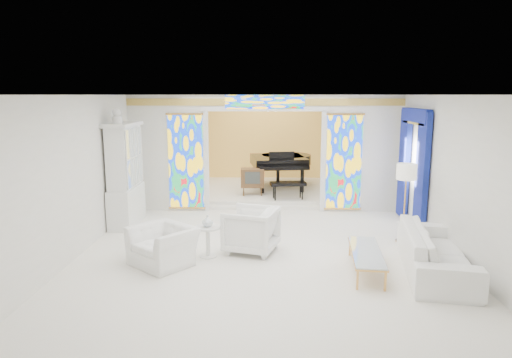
{
  "coord_description": "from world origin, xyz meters",
  "views": [
    {
      "loc": [
        0.05,
        -9.7,
        3.0
      ],
      "look_at": [
        -0.18,
        0.2,
        1.17
      ],
      "focal_mm": 32.0,
      "sensor_mm": 36.0,
      "label": 1
    }
  ],
  "objects_px": {
    "sofa": "(436,251)",
    "armchair_right": "(251,230)",
    "coffee_table": "(366,253)",
    "grand_piano": "(282,161)",
    "tv_console": "(252,178)",
    "china_cabinet": "(125,175)",
    "armchair_left": "(163,246)"
  },
  "relations": [
    {
      "from": "sofa",
      "to": "armchair_right",
      "type": "bearing_deg",
      "value": 83.14
    },
    {
      "from": "sofa",
      "to": "coffee_table",
      "type": "xyz_separation_m",
      "value": [
        -1.19,
        -0.03,
        -0.04
      ]
    },
    {
      "from": "armchair_right",
      "to": "grand_piano",
      "type": "relative_size",
      "value": 0.3
    },
    {
      "from": "armchair_right",
      "to": "grand_piano",
      "type": "xyz_separation_m",
      "value": [
        0.78,
        5.47,
        0.55
      ]
    },
    {
      "from": "tv_console",
      "to": "coffee_table",
      "type": "bearing_deg",
      "value": -70.64
    },
    {
      "from": "sofa",
      "to": "grand_piano",
      "type": "xyz_separation_m",
      "value": [
        -2.42,
        6.43,
        0.6
      ]
    },
    {
      "from": "china_cabinet",
      "to": "sofa",
      "type": "distance_m",
      "value": 6.82
    },
    {
      "from": "china_cabinet",
      "to": "sofa",
      "type": "xyz_separation_m",
      "value": [
        6.17,
        -2.79,
        -0.79
      ]
    },
    {
      "from": "china_cabinet",
      "to": "sofa",
      "type": "bearing_deg",
      "value": -24.36
    },
    {
      "from": "sofa",
      "to": "tv_console",
      "type": "relative_size",
      "value": 3.38
    },
    {
      "from": "coffee_table",
      "to": "grand_piano",
      "type": "height_order",
      "value": "grand_piano"
    },
    {
      "from": "china_cabinet",
      "to": "coffee_table",
      "type": "distance_m",
      "value": 5.78
    },
    {
      "from": "armchair_left",
      "to": "coffee_table",
      "type": "bearing_deg",
      "value": 35.78
    },
    {
      "from": "coffee_table",
      "to": "armchair_left",
      "type": "bearing_deg",
      "value": 175.63
    },
    {
      "from": "china_cabinet",
      "to": "tv_console",
      "type": "height_order",
      "value": "china_cabinet"
    },
    {
      "from": "china_cabinet",
      "to": "tv_console",
      "type": "distance_m",
      "value": 3.81
    },
    {
      "from": "sofa",
      "to": "coffee_table",
      "type": "height_order",
      "value": "sofa"
    },
    {
      "from": "grand_piano",
      "to": "tv_console",
      "type": "distance_m",
      "value": 1.5
    },
    {
      "from": "tv_console",
      "to": "armchair_right",
      "type": "bearing_deg",
      "value": -91.03
    },
    {
      "from": "china_cabinet",
      "to": "armchair_left",
      "type": "distance_m",
      "value": 3.03
    },
    {
      "from": "armchair_right",
      "to": "sofa",
      "type": "bearing_deg",
      "value": 90.06
    },
    {
      "from": "coffee_table",
      "to": "armchair_right",
      "type": "bearing_deg",
      "value": 153.83
    },
    {
      "from": "armchair_left",
      "to": "tv_console",
      "type": "height_order",
      "value": "tv_console"
    },
    {
      "from": "grand_piano",
      "to": "china_cabinet",
      "type": "bearing_deg",
      "value": -144.24
    },
    {
      "from": "tv_console",
      "to": "sofa",
      "type": "bearing_deg",
      "value": -60.34
    },
    {
      "from": "armchair_left",
      "to": "tv_console",
      "type": "bearing_deg",
      "value": 114.09
    },
    {
      "from": "sofa",
      "to": "grand_piano",
      "type": "bearing_deg",
      "value": 30.48
    },
    {
      "from": "armchair_right",
      "to": "sofa",
      "type": "relative_size",
      "value": 0.37
    },
    {
      "from": "armchair_right",
      "to": "coffee_table",
      "type": "distance_m",
      "value": 2.24
    },
    {
      "from": "armchair_right",
      "to": "coffee_table",
      "type": "relative_size",
      "value": 0.56
    },
    {
      "from": "china_cabinet",
      "to": "armchair_left",
      "type": "relative_size",
      "value": 2.57
    },
    {
      "from": "armchair_left",
      "to": "tv_console",
      "type": "relative_size",
      "value": 1.39
    }
  ]
}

